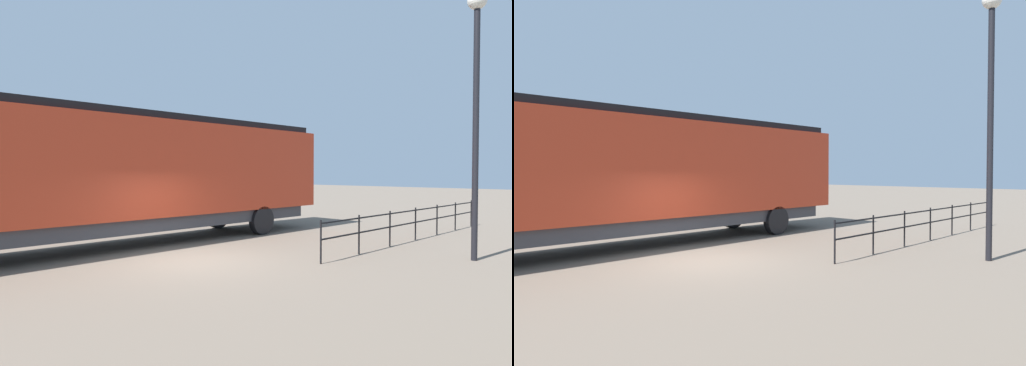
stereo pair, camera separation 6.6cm
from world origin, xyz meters
TOP-DOWN VIEW (x-y plane):
  - ground_plane at (0.00, 0.00)m, footprint 120.00×120.00m
  - locomotive at (-3.53, -0.10)m, footprint 2.98×17.27m
  - lamp_post at (5.37, 5.58)m, footprint 0.51×0.51m
  - platform_fence at (2.67, 7.83)m, footprint 0.05×11.27m

SIDE VIEW (x-z plane):
  - ground_plane at x=0.00m, z-range 0.00..0.00m
  - platform_fence at x=2.67m, z-range 0.17..1.34m
  - locomotive at x=-3.53m, z-range 0.26..4.61m
  - lamp_post at x=5.37m, z-range 1.34..8.69m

